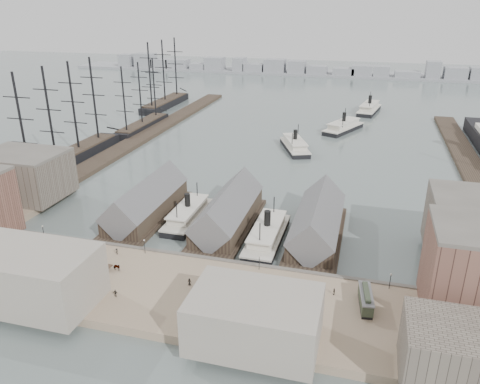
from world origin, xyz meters
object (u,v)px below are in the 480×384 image
(horse_cart_left, at_px, (25,250))
(horse_cart_center, at_px, (114,267))
(tram, at_px, (366,300))
(ferry_docked_west, at_px, (188,214))
(horse_cart_right, at_px, (220,301))

(horse_cart_left, relative_size, horse_cart_center, 0.97)
(tram, distance_m, horse_cart_left, 84.67)
(horse_cart_left, bearing_deg, ferry_docked_west, -25.86)
(ferry_docked_west, relative_size, horse_cart_right, 5.54)
(horse_cart_left, distance_m, horse_cart_right, 55.33)
(tram, height_order, horse_cart_right, tram)
(horse_cart_right, bearing_deg, tram, -80.08)
(ferry_docked_west, relative_size, tram, 2.64)
(tram, xyz_separation_m, horse_cart_center, (-58.41, -1.03, -0.89))
(ferry_docked_west, distance_m, horse_cart_right, 46.76)
(horse_cart_center, bearing_deg, tram, -84.02)
(tram, bearing_deg, horse_cart_right, -173.31)
(horse_cart_center, xyz_separation_m, horse_cart_right, (28.55, -6.23, -0.04))
(horse_cart_center, bearing_deg, horse_cart_right, -97.33)
(ferry_docked_west, distance_m, horse_cart_center, 34.86)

